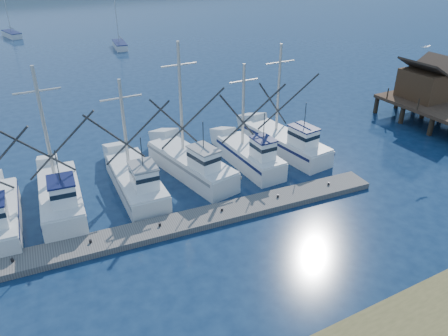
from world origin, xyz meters
The scene contains 6 objects.
ground centered at (0.00, 0.00, 0.00)m, with size 500.00×500.00×0.00m, color #0C1E39.
floating_dock centered at (-7.55, 6.48, 0.20)m, with size 29.45×1.96×0.39m, color #645F5A.
trawler_fleet centered at (-7.74, 11.33, 0.94)m, with size 29.20×8.57×9.50m.
sailboat_near centered at (4.58, 55.28, 0.50)m, with size 2.34×5.40×8.10m.
sailboat_far centered at (-9.53, 72.90, 0.50)m, with size 2.88×5.73×8.10m.
flying_gull centered at (16.02, 8.90, 7.91)m, with size 1.07×0.20×0.20m.
Camera 1 is at (-14.33, -13.94, 15.43)m, focal length 35.00 mm.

